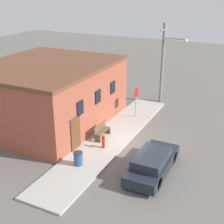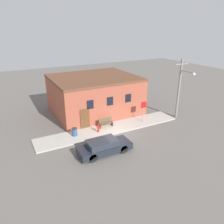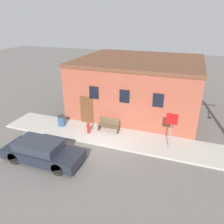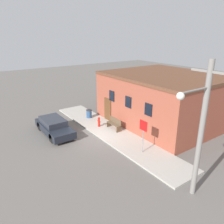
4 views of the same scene
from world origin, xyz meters
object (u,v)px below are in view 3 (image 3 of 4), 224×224
parked_car (42,151)px  fire_hydrant (88,128)px  stop_sign (171,124)px  bench (109,125)px  trash_bin (61,121)px

parked_car → fire_hydrant: bearing=72.5°
parked_car → stop_sign: bearing=29.0°
bench → parked_car: (-2.34, -4.35, 0.04)m
bench → trash_bin: bench is taller
parked_car → bench: bearing=61.7°
parked_car → trash_bin: bearing=107.3°
stop_sign → trash_bin: size_ratio=2.91×
fire_hydrant → parked_car: 3.76m
fire_hydrant → trash_bin: fire_hydrant is taller
stop_sign → parked_car: (-6.56, -3.63, -1.11)m
fire_hydrant → bench: size_ratio=0.58×
bench → parked_car: 4.94m
bench → stop_sign: bearing=-9.6°
stop_sign → bench: 4.43m
fire_hydrant → parked_car: (-1.13, -3.59, 0.07)m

